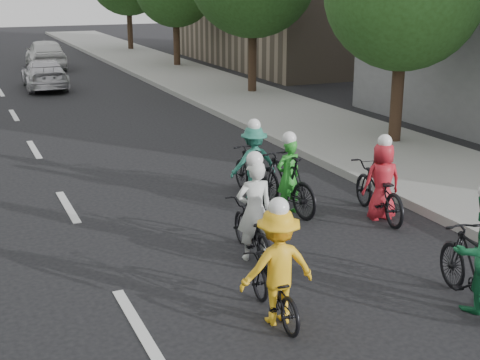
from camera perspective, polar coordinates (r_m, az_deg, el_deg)
ground at (r=8.83m, az=-8.83°, el=-12.00°), size 120.00×120.00×0.00m
sidewalk_right at (r=20.54m, az=5.56°, el=4.99°), size 4.00×80.00×0.15m
curb_right at (r=19.67m, az=0.57°, el=4.59°), size 0.18×80.00×0.18m
cyclist_0 at (r=9.37m, az=19.63°, el=-6.51°), size 0.90×1.86×1.78m
cyclist_1 at (r=12.46m, az=11.81°, el=-0.66°), size 0.96×1.99×1.59m
cyclist_2 at (r=10.46m, az=1.06°, el=-3.73°), size 0.73×1.73×1.74m
cyclist_3 at (r=13.30m, az=1.09°, el=1.09°), size 0.97×1.74×1.63m
cyclist_4 at (r=12.51m, az=3.98°, el=-0.10°), size 0.77×1.94×1.57m
cyclist_5 at (r=8.55m, az=3.09°, el=-8.15°), size 1.02×1.54×1.67m
follow_car_lead at (r=28.31m, az=-16.34°, el=8.65°), size 1.80×4.08×1.17m
follow_car_trail at (r=34.93m, az=-16.26°, el=10.31°), size 1.90×4.38×1.47m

